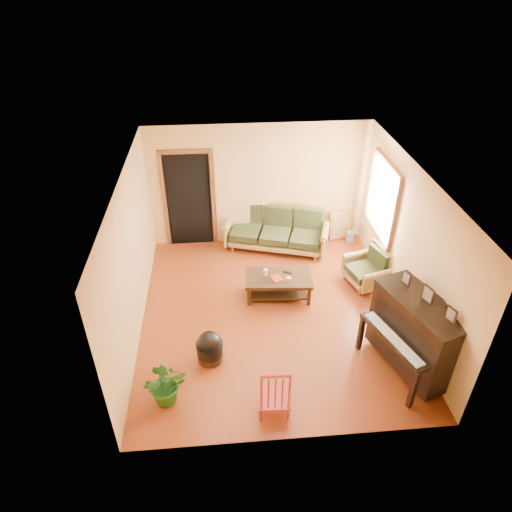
{
  "coord_description": "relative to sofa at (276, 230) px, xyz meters",
  "views": [
    {
      "loc": [
        -0.82,
        -6.07,
        5.35
      ],
      "look_at": [
        -0.26,
        0.2,
        1.1
      ],
      "focal_mm": 32.0,
      "sensor_mm": 36.0,
      "label": 1
    }
  ],
  "objects": [
    {
      "name": "book",
      "position": [
        -0.29,
        -1.71,
        -0.01
      ],
      "size": [
        0.24,
        0.28,
        0.02
      ],
      "primitive_type": "imported",
      "rotation": [
        0.0,
        0.0,
        0.34
      ],
      "color": "#A12615",
      "rests_on": "coffee_table"
    },
    {
      "name": "candle",
      "position": [
        -0.39,
        -1.56,
        0.05
      ],
      "size": [
        0.09,
        0.09,
        0.13
      ],
      "primitive_type": "cylinder",
      "rotation": [
        0.0,
        0.0,
        0.26
      ],
      "color": "silver",
      "rests_on": "coffee_table"
    },
    {
      "name": "sofa",
      "position": [
        0.0,
        0.0,
        0.0
      ],
      "size": [
        2.28,
        1.46,
        0.91
      ],
      "primitive_type": "cube",
      "rotation": [
        0.0,
        0.0,
        -0.29
      ],
      "color": "olive",
      "rests_on": "floor"
    },
    {
      "name": "leaning_frame",
      "position": [
        1.46,
        0.29,
        -0.12
      ],
      "size": [
        0.51,
        0.22,
        0.67
      ],
      "primitive_type": "cube",
      "rotation": [
        0.0,
        0.0,
        0.22
      ],
      "color": "gold",
      "rests_on": "floor"
    },
    {
      "name": "armchair",
      "position": [
        1.53,
        -1.4,
        -0.07
      ],
      "size": [
        0.91,
        0.94,
        0.76
      ],
      "primitive_type": "cube",
      "rotation": [
        0.0,
        0.0,
        0.29
      ],
      "color": "olive",
      "rests_on": "floor"
    },
    {
      "name": "ceramic_crock",
      "position": [
        1.66,
        0.12,
        -0.33
      ],
      "size": [
        0.24,
        0.24,
        0.24
      ],
      "primitive_type": "cylinder",
      "rotation": [
        0.0,
        0.0,
        0.31
      ],
      "color": "#2E498C",
      "rests_on": "floor"
    },
    {
      "name": "footstool",
      "position": [
        -1.42,
        -3.1,
        -0.26
      ],
      "size": [
        0.5,
        0.5,
        0.4
      ],
      "primitive_type": "cylinder",
      "rotation": [
        0.0,
        0.0,
        0.22
      ],
      "color": "black",
      "rests_on": "floor"
    },
    {
      "name": "coffee_table",
      "position": [
        -0.16,
        -1.62,
        -0.24
      ],
      "size": [
        1.25,
        0.75,
        0.44
      ],
      "primitive_type": "cube",
      "rotation": [
        0.0,
        0.0,
        -0.08
      ],
      "color": "black",
      "rests_on": "floor"
    },
    {
      "name": "potted_plant",
      "position": [
        -2.02,
        -3.82,
        -0.12
      ],
      "size": [
        0.69,
        0.62,
        0.67
      ],
      "primitive_type": "imported",
      "rotation": [
        0.0,
        0.0,
        0.19
      ],
      "color": "#215A19",
      "rests_on": "floor"
    },
    {
      "name": "doorway",
      "position": [
        -1.78,
        0.38,
        0.57
      ],
      "size": [
        1.08,
        0.16,
        2.05
      ],
      "primitive_type": "cube",
      "color": "black",
      "rests_on": "floor"
    },
    {
      "name": "remote",
      "position": [
        0.02,
        -1.51,
        -0.01
      ],
      "size": [
        0.17,
        0.11,
        0.02
      ],
      "primitive_type": "cube",
      "rotation": [
        0.0,
        0.0,
        -0.42
      ],
      "color": "black",
      "rests_on": "coffee_table"
    },
    {
      "name": "window",
      "position": [
        1.88,
        -0.8,
        1.05
      ],
      "size": [
        0.12,
        1.36,
        1.46
      ],
      "primitive_type": "cube",
      "color": "white",
      "rests_on": "right_wall"
    },
    {
      "name": "glass_jar",
      "position": [
        0.01,
        -1.74,
        0.01
      ],
      "size": [
        0.1,
        0.1,
        0.06
      ],
      "primitive_type": "cylinder",
      "rotation": [
        0.0,
        0.0,
        -0.09
      ],
      "color": "silver",
      "rests_on": "coffee_table"
    },
    {
      "name": "floor",
      "position": [
        -0.33,
        -2.1,
        -0.45
      ],
      "size": [
        5.0,
        5.0,
        0.0
      ],
      "primitive_type": "plane",
      "color": "#64230D",
      "rests_on": "ground"
    },
    {
      "name": "piano",
      "position": [
        1.61,
        -3.5,
        0.18
      ],
      "size": [
        1.27,
        1.63,
        1.27
      ],
      "primitive_type": "cube",
      "rotation": [
        0.0,
        0.0,
        0.33
      ],
      "color": "black",
      "rests_on": "floor"
    },
    {
      "name": "red_chair",
      "position": [
        -0.55,
        -4.12,
        0.0
      ],
      "size": [
        0.44,
        0.48,
        0.91
      ],
      "primitive_type": "cube",
      "rotation": [
        0.0,
        0.0,
        -0.04
      ],
      "color": "maroon",
      "rests_on": "floor"
    }
  ]
}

